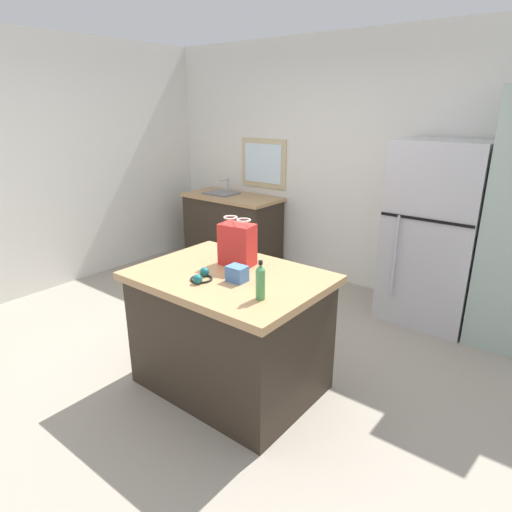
{
  "coord_description": "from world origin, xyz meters",
  "views": [
    {
      "loc": [
        2.14,
        -2.18,
        2.0
      ],
      "look_at": [
        0.24,
        0.22,
        0.94
      ],
      "focal_mm": 30.81,
      "sensor_mm": 36.0,
      "label": 1
    }
  ],
  "objects_px": {
    "kitchen_island": "(230,331)",
    "small_box": "(237,274)",
    "refrigerator": "(434,234)",
    "shopping_bag": "(237,244)",
    "bottle": "(260,282)",
    "ear_defenders": "(201,277)"
  },
  "relations": [
    {
      "from": "kitchen_island",
      "to": "ear_defenders",
      "type": "distance_m",
      "value": 0.51
    },
    {
      "from": "shopping_bag",
      "to": "small_box",
      "type": "bearing_deg",
      "value": -49.93
    },
    {
      "from": "shopping_bag",
      "to": "small_box",
      "type": "xyz_separation_m",
      "value": [
        0.21,
        -0.25,
        -0.1
      ]
    },
    {
      "from": "shopping_bag",
      "to": "bottle",
      "type": "distance_m",
      "value": 0.63
    },
    {
      "from": "shopping_bag",
      "to": "bottle",
      "type": "xyz_separation_m",
      "value": [
        0.5,
        -0.37,
        -0.05
      ]
    },
    {
      "from": "small_box",
      "to": "bottle",
      "type": "bearing_deg",
      "value": -23.54
    },
    {
      "from": "bottle",
      "to": "kitchen_island",
      "type": "bearing_deg",
      "value": 155.59
    },
    {
      "from": "refrigerator",
      "to": "kitchen_island",
      "type": "bearing_deg",
      "value": -110.99
    },
    {
      "from": "kitchen_island",
      "to": "small_box",
      "type": "distance_m",
      "value": 0.51
    },
    {
      "from": "refrigerator",
      "to": "bottle",
      "type": "bearing_deg",
      "value": -99.01
    },
    {
      "from": "kitchen_island",
      "to": "small_box",
      "type": "bearing_deg",
      "value": -26.36
    },
    {
      "from": "kitchen_island",
      "to": "refrigerator",
      "type": "relative_size",
      "value": 0.77
    },
    {
      "from": "kitchen_island",
      "to": "small_box",
      "type": "relative_size",
      "value": 10.31
    },
    {
      "from": "kitchen_island",
      "to": "bottle",
      "type": "distance_m",
      "value": 0.72
    },
    {
      "from": "refrigerator",
      "to": "shopping_bag",
      "type": "height_order",
      "value": "refrigerator"
    },
    {
      "from": "small_box",
      "to": "bottle",
      "type": "relative_size",
      "value": 0.52
    },
    {
      "from": "kitchen_island",
      "to": "bottle",
      "type": "height_order",
      "value": "bottle"
    },
    {
      "from": "kitchen_island",
      "to": "bottle",
      "type": "bearing_deg",
      "value": -24.41
    },
    {
      "from": "shopping_bag",
      "to": "ear_defenders",
      "type": "height_order",
      "value": "shopping_bag"
    },
    {
      "from": "ear_defenders",
      "to": "bottle",
      "type": "bearing_deg",
      "value": 0.35
    },
    {
      "from": "small_box",
      "to": "ear_defenders",
      "type": "distance_m",
      "value": 0.24
    },
    {
      "from": "bottle",
      "to": "ear_defenders",
      "type": "xyz_separation_m",
      "value": [
        -0.5,
        -0.0,
        -0.09
      ]
    }
  ]
}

